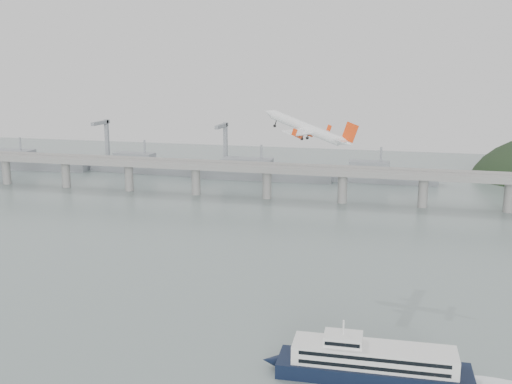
# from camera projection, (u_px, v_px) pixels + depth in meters

# --- Properties ---
(ground) EXTENTS (900.00, 900.00, 0.00)m
(ground) POSITION_uv_depth(u_px,v_px,m) (215.00, 329.00, 202.16)
(ground) COLOR slate
(ground) RESTS_ON ground
(bridge) EXTENTS (800.00, 22.00, 23.90)m
(bridge) POSITION_uv_depth(u_px,v_px,m) (310.00, 174.00, 388.10)
(bridge) COLOR gray
(bridge) RESTS_ON ground
(distant_fleet) EXTENTS (453.00, 60.90, 40.00)m
(distant_fleet) POSITION_uv_depth(u_px,v_px,m) (137.00, 166.00, 489.88)
(distant_fleet) COLOR gray
(distant_fleet) RESTS_ON ground
(ferry) EXTENTS (89.65, 17.33, 16.91)m
(ferry) POSITION_uv_depth(u_px,v_px,m) (373.00, 363.00, 169.56)
(ferry) COLOR black
(ferry) RESTS_ON ground
(airliner) EXTENTS (41.30, 38.01, 16.01)m
(airliner) POSITION_uv_depth(u_px,v_px,m) (308.00, 129.00, 242.52)
(airliner) COLOR white
(airliner) RESTS_ON ground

